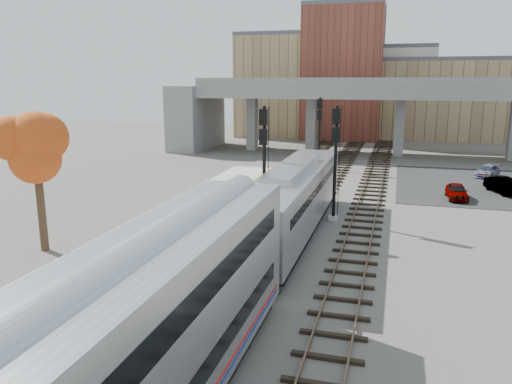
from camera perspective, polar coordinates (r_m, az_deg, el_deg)
The scene contains 15 objects.
ground at distance 22.58m, azimuth -3.27°, elevation -11.54°, with size 160.00×160.00×0.00m, color #47423D.
platform at distance 25.65m, azimuth -18.96°, elevation -8.77°, with size 4.50×60.00×0.35m, color #9E9E99.
yellow_strip at distance 24.60m, azimuth -15.30°, elevation -9.00°, with size 0.70×60.00×0.01m, color yellow.
tracks at distance 33.74m, azimuth 5.19°, elevation -3.14°, with size 10.70×95.00×0.25m.
overpass at distance 64.54m, azimuth 14.32°, elevation 9.26°, with size 54.00×12.00×9.50m.
buildings_far at distance 86.18m, azimuth 12.39°, elevation 11.51°, with size 43.00×21.00×20.60m.
parking_lot at distance 48.85m, azimuth 23.98°, elevation 0.70°, with size 14.00×18.00×0.04m, color black.
locomotive at distance 30.25m, azimuth 4.31°, elevation -0.68°, with size 3.02×19.05×4.10m.
signal_mast_near at distance 31.24m, azimuth 0.91°, elevation 2.88°, with size 0.60×0.64×7.69m.
signal_mast_mid at distance 33.16m, azimuth 9.02°, elevation 3.25°, with size 0.60×0.64×7.65m.
signal_mast_far at distance 53.11m, azimuth 7.23°, elevation 6.70°, with size 0.60×0.64×7.48m.
tree at distance 29.09m, azimuth -23.91°, elevation 4.65°, with size 3.60×3.60×7.73m.
car_a at distance 42.41m, azimuth 21.97°, elevation 0.07°, with size 1.46×3.62×1.23m, color #99999E.
car_b at distance 46.12m, azimuth 26.43°, elevation 0.66°, with size 1.38×3.95×1.30m, color #99999E.
car_c at distance 53.43m, azimuth 24.91°, elevation 2.18°, with size 1.53×3.77×1.09m, color #99999E.
Camera 1 is at (6.82, -19.42, 9.27)m, focal length 35.00 mm.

